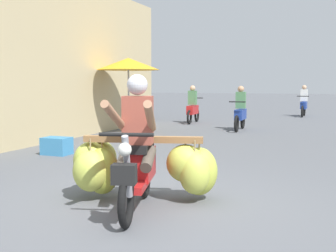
% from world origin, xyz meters
% --- Properties ---
extents(ground_plane, '(120.00, 120.00, 0.00)m').
position_xyz_m(ground_plane, '(0.00, 0.00, 0.00)').
color(ground_plane, '#56595E').
extents(motorbike_main_loaded, '(1.95, 1.87, 1.58)m').
position_xyz_m(motorbike_main_loaded, '(-0.18, 0.18, 0.49)').
color(motorbike_main_loaded, black).
rests_on(motorbike_main_loaded, ground).
extents(motorbike_distant_ahead_left, '(0.50, 1.62, 1.40)m').
position_xyz_m(motorbike_distant_ahead_left, '(-2.88, 10.76, 0.57)').
color(motorbike_distant_ahead_left, black).
rests_on(motorbike_distant_ahead_left, ground).
extents(motorbike_distant_ahead_right, '(0.50, 1.62, 1.40)m').
position_xyz_m(motorbike_distant_ahead_right, '(0.72, 15.77, 0.57)').
color(motorbike_distant_ahead_right, black).
rests_on(motorbike_distant_ahead_right, ground).
extents(motorbike_distant_far_ahead, '(0.50, 1.62, 1.40)m').
position_xyz_m(motorbike_distant_far_ahead, '(-0.72, 8.97, 0.57)').
color(motorbike_distant_far_ahead, black).
rests_on(motorbike_distant_far_ahead, ground).
extents(shopfront_building, '(4.06, 9.13, 4.28)m').
position_xyz_m(shopfront_building, '(-6.53, 6.10, 2.14)').
color(shopfront_building, tan).
rests_on(shopfront_building, ground).
extents(market_umbrella_near_shop, '(1.85, 1.85, 2.22)m').
position_xyz_m(market_umbrella_near_shop, '(-3.60, 6.88, 2.04)').
color(market_umbrella_near_shop, '#99999E').
rests_on(market_umbrella_near_shop, ground).
extents(produce_crate, '(0.56, 0.40, 0.36)m').
position_xyz_m(produce_crate, '(-3.29, 2.88, 0.18)').
color(produce_crate, teal).
rests_on(produce_crate, ground).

